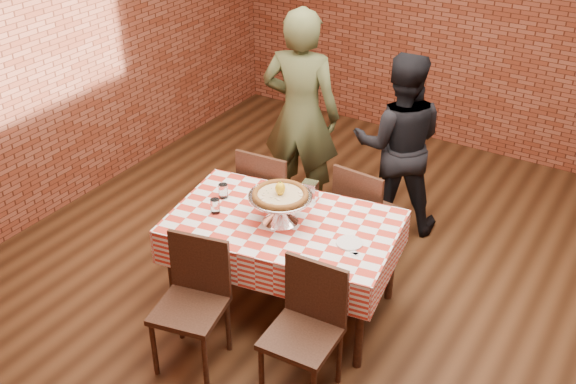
% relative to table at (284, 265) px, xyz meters
% --- Properties ---
extents(ground, '(6.00, 6.00, 0.00)m').
position_rel_table_xyz_m(ground, '(0.26, 0.28, -0.38)').
color(ground, black).
rests_on(ground, ground).
extents(back_wall, '(5.50, 0.00, 5.50)m').
position_rel_table_xyz_m(back_wall, '(0.26, 3.28, 1.08)').
color(back_wall, maroon).
rests_on(back_wall, ground).
extents(table, '(1.70, 1.18, 0.75)m').
position_rel_table_xyz_m(table, '(0.00, 0.00, 0.00)').
color(table, '#412618').
rests_on(table, ground).
extents(tablecloth, '(1.74, 1.22, 0.27)m').
position_rel_table_xyz_m(tablecloth, '(0.00, 0.00, 0.25)').
color(tablecloth, red).
rests_on(tablecloth, table).
extents(pizza_stand, '(0.55, 0.55, 0.20)m').
position_rel_table_xyz_m(pizza_stand, '(-0.02, -0.01, 0.48)').
color(pizza_stand, silver).
rests_on(pizza_stand, tablecloth).
extents(pizza, '(0.47, 0.47, 0.03)m').
position_rel_table_xyz_m(pizza, '(-0.02, -0.01, 0.59)').
color(pizza, beige).
rests_on(pizza, pizza_stand).
extents(lemon, '(0.09, 0.09, 0.09)m').
position_rel_table_xyz_m(lemon, '(-0.02, -0.01, 0.64)').
color(lemon, yellow).
rests_on(lemon, pizza).
extents(water_glass_left, '(0.08, 0.08, 0.11)m').
position_rel_table_xyz_m(water_glass_left, '(-0.47, -0.16, 0.44)').
color(water_glass_left, white).
rests_on(water_glass_left, tablecloth).
extents(water_glass_right, '(0.08, 0.08, 0.11)m').
position_rel_table_xyz_m(water_glass_right, '(-0.55, 0.03, 0.44)').
color(water_glass_right, white).
rests_on(water_glass_right, tablecloth).
extents(side_plate, '(0.20, 0.20, 0.01)m').
position_rel_table_xyz_m(side_plate, '(0.52, -0.01, 0.39)').
color(side_plate, white).
rests_on(side_plate, tablecloth).
extents(sweetener_packet_a, '(0.06, 0.06, 0.00)m').
position_rel_table_xyz_m(sweetener_packet_a, '(0.61, -0.10, 0.39)').
color(sweetener_packet_a, white).
rests_on(sweetener_packet_a, tablecloth).
extents(sweetener_packet_b, '(0.06, 0.04, 0.00)m').
position_rel_table_xyz_m(sweetener_packet_b, '(0.60, -0.08, 0.39)').
color(sweetener_packet_b, white).
rests_on(sweetener_packet_b, tablecloth).
extents(condiment_caddy, '(0.12, 0.10, 0.15)m').
position_rel_table_xyz_m(condiment_caddy, '(0.02, 0.34, 0.46)').
color(condiment_caddy, silver).
rests_on(condiment_caddy, tablecloth).
extents(chair_near_left, '(0.51, 0.51, 0.91)m').
position_rel_table_xyz_m(chair_near_left, '(-0.21, -0.82, 0.08)').
color(chair_near_left, '#412618').
rests_on(chair_near_left, ground).
extents(chair_near_right, '(0.45, 0.45, 0.91)m').
position_rel_table_xyz_m(chair_near_right, '(0.54, -0.66, 0.08)').
color(chair_near_right, '#412618').
rests_on(chair_near_right, ground).
extents(chair_far_left, '(0.48, 0.48, 0.92)m').
position_rel_table_xyz_m(chair_far_left, '(-0.52, 0.67, 0.09)').
color(chair_far_left, '#412618').
rests_on(chair_far_left, ground).
extents(chair_far_right, '(0.45, 0.45, 0.91)m').
position_rel_table_xyz_m(chair_far_right, '(0.26, 0.85, 0.08)').
color(chair_far_right, '#412618').
rests_on(chair_far_right, ground).
extents(diner_olive, '(0.77, 0.60, 1.88)m').
position_rel_table_xyz_m(diner_olive, '(-0.61, 1.25, 0.56)').
color(diner_olive, '#424929').
rests_on(diner_olive, ground).
extents(diner_black, '(0.96, 0.87, 1.60)m').
position_rel_table_xyz_m(diner_black, '(0.23, 1.45, 0.42)').
color(diner_black, black).
rests_on(diner_black, ground).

